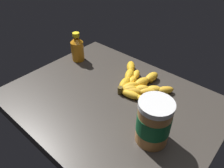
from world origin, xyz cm
name	(u,v)px	position (x,y,z in cm)	size (l,w,h in cm)	color
ground_plane	(112,103)	(0.00, 0.00, -2.41)	(78.34, 60.78, 4.81)	#38332D
banana_bunch	(139,85)	(4.15, 11.91, 1.70)	(31.64, 21.69, 3.73)	gold
peanut_butter_jar	(154,122)	(21.74, -6.05, 7.58)	(10.22, 10.22, 15.20)	#B27238
honey_bottle	(77,48)	(-31.43, 11.03, 6.38)	(5.96, 5.96, 14.05)	orange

